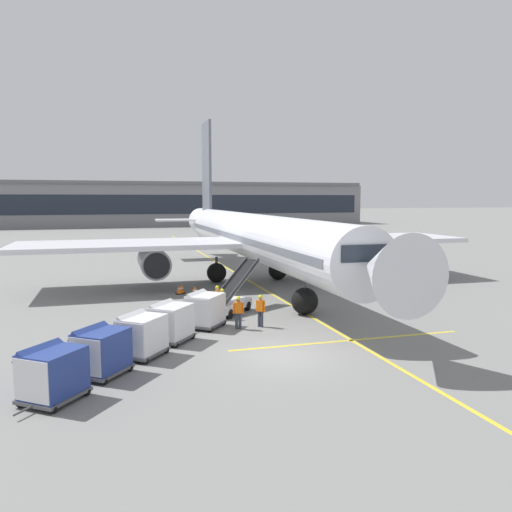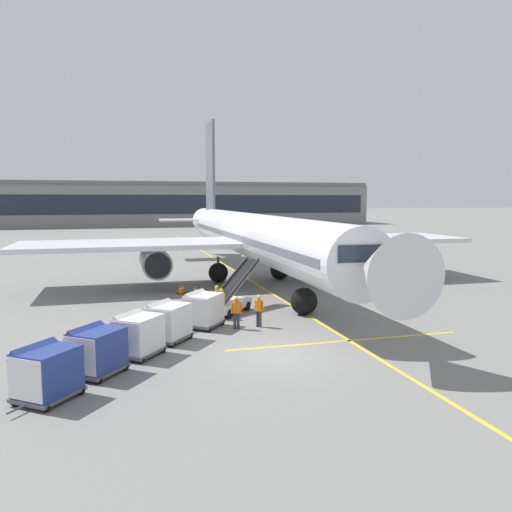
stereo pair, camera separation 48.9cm
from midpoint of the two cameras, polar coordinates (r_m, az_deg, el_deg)
name	(u,v)px [view 2 (the right image)]	position (r m, az deg, el deg)	size (l,w,h in m)	color
ground_plane	(277,356)	(22.40, 3.04, -11.22)	(600.00, 600.00, 0.00)	slate
parked_airplane	(252,236)	(40.63, -0.07, 2.23)	(35.91, 45.46, 15.47)	silver
belt_loader	(229,298)	(30.38, -2.61, -4.79)	(4.42, 4.84, 3.00)	silver
baggage_cart_lead	(203,309)	(27.01, -5.51, -5.95)	(2.49, 2.65, 1.91)	#515156
baggage_cart_second	(168,321)	(24.60, -9.37, -7.26)	(2.49, 2.65, 1.91)	#515156
baggage_cart_third	(138,334)	(22.59, -12.63, -8.57)	(2.49, 2.65, 1.91)	#515156
baggage_cart_fourth	(96,350)	(20.70, -16.97, -10.10)	(2.49, 2.65, 1.91)	#515156
baggage_cart_fifth	(46,371)	(18.78, -21.94, -12.02)	(2.49, 2.65, 1.91)	#515156
ground_crew_by_loader	(221,301)	(28.80, -3.46, -5.16)	(0.45, 0.43, 1.74)	#333847
ground_crew_by_carts	(259,309)	(26.94, 0.85, -5.96)	(0.43, 0.46, 1.74)	#333847
ground_crew_marshaller	(237,310)	(26.53, -1.69, -6.16)	(0.55, 0.34, 1.74)	#333847
ground_crew_wingwalker	(217,298)	(29.81, -4.00, -4.76)	(0.36, 0.54, 1.74)	black
safety_cone_engine_keepout	(181,289)	(36.75, -8.15, -3.74)	(0.57, 0.57, 0.65)	black
safety_cone_wingtip	(182,289)	(36.98, -7.94, -3.69)	(0.56, 0.56, 0.64)	black
safety_cone_nose_mark	(196,291)	(35.64, -6.46, -3.96)	(0.66, 0.66, 0.75)	black
apron_guidance_line_lead_in	(257,284)	(40.29, 0.43, -3.22)	(0.20, 110.00, 0.01)	yellow
apron_guidance_line_stop_bar	(347,341)	(25.02, 10.80, -9.40)	(12.00, 0.20, 0.01)	yellow
terminal_building	(134,204)	(133.78, -13.51, 5.75)	(122.11, 19.67, 10.98)	gray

